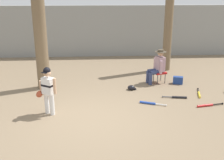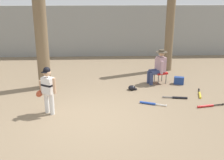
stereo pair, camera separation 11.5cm
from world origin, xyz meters
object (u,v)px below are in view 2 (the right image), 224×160
(handbag_beside_stool, at_px, (179,81))
(bat_blue_youth, at_px, (150,103))
(young_ballplayer, at_px, (47,87))
(seated_spectator, at_px, (158,66))
(folding_stool, at_px, (160,73))
(batting_helmet_black, at_px, (132,88))
(tree_behind_spectator, at_px, (170,25))
(bat_yellow_trainer, at_px, (200,94))
(tree_near_player, at_px, (39,13))
(bat_red_barrel, at_px, (208,106))
(bat_black_composite, at_px, (178,98))

(handbag_beside_stool, bearing_deg, bat_blue_youth, -127.32)
(young_ballplayer, height_order, seated_spectator, young_ballplayer)
(folding_stool, height_order, batting_helmet_black, folding_stool)
(tree_behind_spectator, relative_size, bat_yellow_trainer, 5.36)
(folding_stool, xyz_separation_m, seated_spectator, (-0.09, -0.03, 0.28))
(folding_stool, distance_m, seated_spectator, 0.29)
(batting_helmet_black, bearing_deg, tree_behind_spectator, 53.31)
(handbag_beside_stool, bearing_deg, young_ballplayer, -151.78)
(folding_stool, bearing_deg, batting_helmet_black, -147.62)
(young_ballplayer, bearing_deg, tree_near_player, 103.19)
(folding_stool, relative_size, bat_red_barrel, 0.60)
(seated_spectator, xyz_separation_m, bat_blue_youth, (-0.61, -1.89, -0.61))
(seated_spectator, bearing_deg, bat_yellow_trainer, -48.91)
(seated_spectator, distance_m, bat_blue_youth, 2.08)
(bat_black_composite, height_order, bat_yellow_trainer, same)
(bat_blue_youth, bearing_deg, batting_helmet_black, 107.50)
(handbag_beside_stool, distance_m, bat_red_barrel, 2.02)
(bat_yellow_trainer, relative_size, bat_blue_youth, 1.03)
(bat_yellow_trainer, height_order, bat_red_barrel, same)
(young_ballplayer, relative_size, folding_stool, 2.63)
(bat_yellow_trainer, distance_m, batting_helmet_black, 2.17)
(folding_stool, bearing_deg, tree_behind_spectator, 68.58)
(young_ballplayer, distance_m, seated_spectator, 4.17)
(tree_behind_spectator, relative_size, batting_helmet_black, 14.27)
(seated_spectator, height_order, bat_black_composite, seated_spectator)
(bat_red_barrel, bearing_deg, handbag_beside_stool, 98.09)
(seated_spectator, xyz_separation_m, batting_helmet_black, (-0.99, -0.66, -0.57))
(handbag_beside_stool, relative_size, bat_yellow_trainer, 0.44)
(young_ballplayer, bearing_deg, batting_helmet_black, 35.12)
(tree_behind_spectator, height_order, batting_helmet_black, tree_behind_spectator)
(young_ballplayer, bearing_deg, folding_stool, 34.29)
(bat_black_composite, height_order, bat_red_barrel, same)
(tree_behind_spectator, distance_m, folding_stool, 2.29)
(bat_black_composite, height_order, batting_helmet_black, batting_helmet_black)
(bat_red_barrel, bearing_deg, tree_near_player, 159.20)
(bat_red_barrel, bearing_deg, batting_helmet_black, 143.59)
(handbag_beside_stool, relative_size, batting_helmet_black, 1.18)
(folding_stool, xyz_separation_m, bat_yellow_trainer, (1.00, -1.28, -0.33))
(young_ballplayer, distance_m, folding_stool, 4.28)
(folding_stool, height_order, bat_black_composite, folding_stool)
(bat_blue_youth, xyz_separation_m, batting_helmet_black, (-0.39, 1.23, 0.04))
(young_ballplayer, height_order, batting_helmet_black, young_ballplayer)
(seated_spectator, distance_m, batting_helmet_black, 1.32)
(folding_stool, xyz_separation_m, bat_blue_youth, (-0.70, -1.92, -0.33))
(tree_near_player, xyz_separation_m, folding_stool, (4.02, 0.29, -2.13))
(bat_blue_youth, bearing_deg, bat_red_barrel, -8.72)
(young_ballplayer, bearing_deg, tree_behind_spectator, 44.07)
(tree_near_player, height_order, batting_helmet_black, tree_near_player)
(folding_stool, bearing_deg, bat_black_composite, -80.93)
(folding_stool, distance_m, bat_blue_youth, 2.07)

